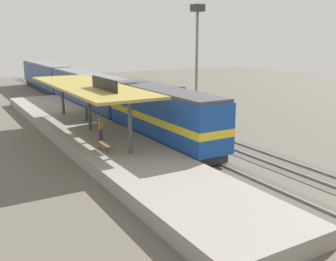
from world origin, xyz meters
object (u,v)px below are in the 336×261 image
object	(u,v)px
light_mast	(197,38)
person_waiting	(100,127)
platform_bench	(103,145)
passenger_carriage_rear	(45,76)
person_walking	(87,111)
locomotive	(163,115)
passenger_carriage_front	(88,91)
freight_car	(147,98)

from	to	relation	value
light_mast	person_waiting	xyz separation A→B (m)	(-12.81, -5.84, -6.54)
light_mast	person_waiting	bearing A→B (deg)	-155.48
platform_bench	light_mast	size ratio (longest dim) A/B	0.15
passenger_carriage_rear	platform_bench	bearing A→B (deg)	-98.31
person_waiting	person_walking	xyz separation A→B (m)	(1.35, 7.11, 0.00)
platform_bench	locomotive	xyz separation A→B (m)	(6.00, 2.29, 1.07)
locomotive	person_walking	bearing A→B (deg)	114.90
platform_bench	person_waiting	distance (m)	3.26
locomotive	person_waiting	world-z (taller)	locomotive
passenger_carriage_rear	light_mast	bearing A→B (deg)	-76.38
passenger_carriage_front	passenger_carriage_rear	size ratio (longest dim) A/B	1.00
freight_car	person_walking	world-z (taller)	freight_car
locomotive	person_walking	xyz separation A→B (m)	(-3.66, 7.88, -0.56)
freight_car	locomotive	bearing A→B (deg)	-111.52
locomotive	passenger_carriage_rear	xyz separation A→B (m)	(0.00, 38.80, -0.10)
passenger_carriage_front	light_mast	world-z (taller)	light_mast
locomotive	freight_car	world-z (taller)	locomotive
freight_car	passenger_carriage_front	bearing A→B (deg)	125.98
person_waiting	passenger_carriage_front	bearing A→B (deg)	73.78
platform_bench	person_waiting	size ratio (longest dim) A/B	0.99
locomotive	passenger_carriage_front	world-z (taller)	locomotive
locomotive	passenger_carriage_rear	world-z (taller)	locomotive
passenger_carriage_front	passenger_carriage_rear	distance (m)	20.80
person_walking	freight_car	bearing A→B (deg)	24.63
person_walking	locomotive	bearing A→B (deg)	-65.10
passenger_carriage_front	passenger_carriage_rear	bearing A→B (deg)	90.00
locomotive	passenger_carriage_front	bearing A→B (deg)	90.00
passenger_carriage_rear	locomotive	bearing A→B (deg)	-90.00
passenger_carriage_rear	freight_car	distance (m)	27.52
passenger_carriage_front	person_waiting	size ratio (longest dim) A/B	11.70
platform_bench	locomotive	size ratio (longest dim) A/B	0.12
passenger_carriage_rear	light_mast	size ratio (longest dim) A/B	1.71
locomotive	light_mast	size ratio (longest dim) A/B	1.23
locomotive	person_waiting	size ratio (longest dim) A/B	8.44
freight_car	light_mast	world-z (taller)	light_mast
locomotive	person_walking	distance (m)	8.70
locomotive	freight_car	xyz separation A→B (m)	(4.60, 11.66, -0.44)
passenger_carriage_front	freight_car	xyz separation A→B (m)	(4.60, -6.34, -0.34)
platform_bench	light_mast	bearing A→B (deg)	32.84
light_mast	person_waiting	distance (m)	15.53
locomotive	person_walking	world-z (taller)	locomotive
platform_bench	freight_car	bearing A→B (deg)	52.78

